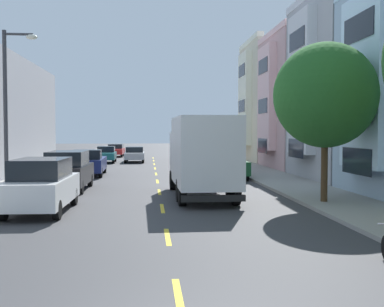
{
  "coord_description": "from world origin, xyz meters",
  "views": [
    {
      "loc": [
        -0.52,
        -6.44,
        2.92
      ],
      "look_at": [
        2.51,
        27.56,
        1.36
      ],
      "focal_mm": 45.98,
      "sensor_mm": 36.0,
      "label": 1
    }
  ],
  "objects": [
    {
      "name": "street_tree_second",
      "position": [
        6.4,
        12.34,
        4.32
      ],
      "size": [
        4.05,
        4.05,
        6.25
      ],
      "color": "#47331E",
      "rests_on": "sidewalk_right"
    },
    {
      "name": "parked_suv_black",
      "position": [
        -4.48,
        18.11,
        0.99
      ],
      "size": [
        2.02,
        4.83,
        1.93
      ],
      "color": "black",
      "rests_on": "ground_plane"
    },
    {
      "name": "sidewalk_left",
      "position": [
        -7.1,
        28.0,
        0.07
      ],
      "size": [
        3.2,
        120.0,
        0.14
      ],
      "primitive_type": "cube",
      "color": "#99968E",
      "rests_on": "ground_plane"
    },
    {
      "name": "parked_suv_burgundy",
      "position": [
        4.27,
        43.68,
        0.99
      ],
      "size": [
        2.09,
        4.85,
        1.93
      ],
      "color": "maroon",
      "rests_on": "ground_plane"
    },
    {
      "name": "delivery_box_truck",
      "position": [
        1.8,
        14.8,
        1.96
      ],
      "size": [
        2.53,
        7.45,
        3.51
      ],
      "color": "white",
      "rests_on": "ground_plane"
    },
    {
      "name": "parked_sedan_red",
      "position": [
        -4.22,
        50.09,
        0.75
      ],
      "size": [
        1.93,
        4.55,
        1.43
      ],
      "color": "#AD1E1E",
      "rests_on": "ground_plane"
    },
    {
      "name": "parked_pickup_forest",
      "position": [
        4.38,
        23.94,
        0.83
      ],
      "size": [
        2.08,
        5.33,
        1.73
      ],
      "color": "#194C28",
      "rests_on": "ground_plane"
    },
    {
      "name": "lane_centerline_dashes",
      "position": [
        0.0,
        24.5,
        0.0
      ],
      "size": [
        0.14,
        47.2,
        0.01
      ],
      "color": "yellow",
      "rests_on": "ground_plane"
    },
    {
      "name": "street_lamp",
      "position": [
        -5.95,
        13.45,
        4.04
      ],
      "size": [
        1.35,
        0.28,
        6.71
      ],
      "color": "#38383D",
      "rests_on": "sidewalk_left"
    },
    {
      "name": "moving_silver_sedan",
      "position": [
        -1.8,
        39.98,
        0.75
      ],
      "size": [
        1.8,
        4.5,
        1.43
      ],
      "color": "#B2B5BA",
      "rests_on": "ground_plane"
    },
    {
      "name": "townhouse_fourth_rose",
      "position": [
        15.19,
        30.26,
        5.03
      ],
      "size": [
        13.81,
        8.27,
        10.47
      ],
      "color": "#CC9E9E",
      "rests_on": "ground_plane"
    },
    {
      "name": "ground_plane",
      "position": [
        0.0,
        30.0,
        0.0
      ],
      "size": [
        160.0,
        160.0,
        0.0
      ],
      "primitive_type": "plane",
      "color": "#38383A"
    },
    {
      "name": "parked_wagon_charcoal",
      "position": [
        4.49,
        30.79,
        0.8
      ],
      "size": [
        1.9,
        4.73,
        1.5
      ],
      "color": "#333338",
      "rests_on": "ground_plane"
    },
    {
      "name": "parked_pickup_champagne",
      "position": [
        4.49,
        37.42,
        0.83
      ],
      "size": [
        2.13,
        5.35,
        1.73
      ],
      "color": "tan",
      "rests_on": "ground_plane"
    },
    {
      "name": "townhouse_fifth_cream",
      "position": [
        14.16,
        38.73,
        5.48
      ],
      "size": [
        11.75,
        8.27,
        11.35
      ],
      "color": "beige",
      "rests_on": "ground_plane"
    },
    {
      "name": "parked_hatchback_teal",
      "position": [
        -4.42,
        39.49,
        0.76
      ],
      "size": [
        1.77,
        4.01,
        1.5
      ],
      "color": "#195B60",
      "rests_on": "ground_plane"
    },
    {
      "name": "parked_suv_white",
      "position": [
        -4.35,
        11.54,
        0.99
      ],
      "size": [
        2.04,
        4.84,
        1.93
      ],
      "color": "silver",
      "rests_on": "ground_plane"
    },
    {
      "name": "sidewalk_right",
      "position": [
        7.1,
        28.0,
        0.07
      ],
      "size": [
        3.2,
        120.0,
        0.14
      ],
      "primitive_type": "cube",
      "color": "#99968E",
      "rests_on": "ground_plane"
    },
    {
      "name": "parked_pickup_navy",
      "position": [
        -4.42,
        26.1,
        0.83
      ],
      "size": [
        2.1,
        5.34,
        1.73
      ],
      "color": "navy",
      "rests_on": "ground_plane"
    }
  ]
}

